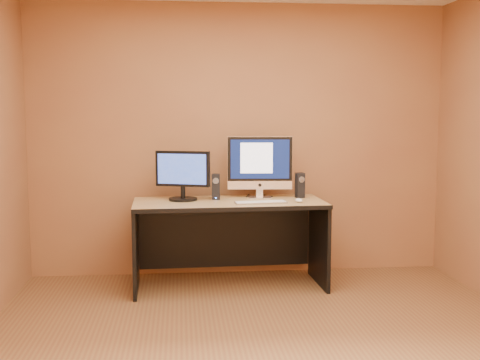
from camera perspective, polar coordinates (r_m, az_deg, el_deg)
The scene contains 11 objects.
floor at distance 4.14m, azimuth 2.77°, elevation -15.88°, with size 4.00×4.00×0.00m, color brown.
walls at distance 3.83m, azimuth 2.87°, elevation 2.38°, with size 4.00×4.00×2.60m, color #95653C, non-canonical shape.
desk at distance 5.42m, azimuth -1.03°, elevation -6.10°, with size 1.69×0.74×0.78m, color tan, non-canonical shape.
imac at distance 5.51m, azimuth 1.91°, elevation 1.27°, with size 0.60×0.22×0.58m, color silver, non-canonical shape.
second_monitor at distance 5.40m, azimuth -5.45°, elevation 0.40°, with size 0.51×0.25×0.44m, color black, non-canonical shape.
speaker_left at distance 5.44m, azimuth -2.31°, elevation -0.64°, with size 0.07×0.08×0.23m, color black, non-canonical shape.
speaker_right at distance 5.57m, azimuth 5.70°, elevation -0.50°, with size 0.07×0.08×0.23m, color black, non-canonical shape.
keyboard at distance 5.22m, azimuth 1.98°, elevation -2.13°, with size 0.45×0.12×0.02m, color #B3B2B7.
mouse at distance 5.30m, azimuth 5.60°, elevation -1.92°, with size 0.06×0.11×0.04m, color white.
cable_a at distance 5.70m, azimuth 2.36°, elevation -1.45°, with size 0.01×0.01×0.23m, color black.
cable_b at distance 5.68m, azimuth 0.74°, elevation -1.48°, with size 0.01×0.01×0.19m, color black.
Camera 1 is at (-0.57, -3.78, 1.58)m, focal length 45.00 mm.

